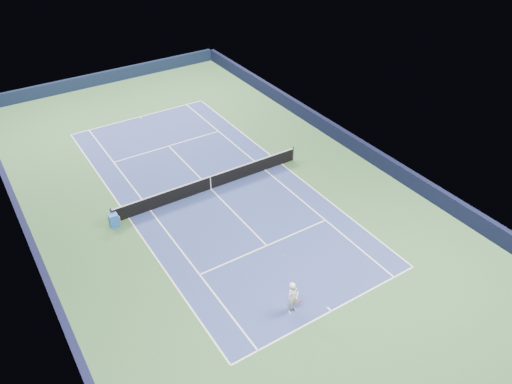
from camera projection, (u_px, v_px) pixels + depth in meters
ground at (211, 189)px, 31.62m from camera, size 40.00×40.00×0.00m
wall_far at (106, 77)px, 44.89m from camera, size 22.00×0.35×1.10m
wall_right at (342, 136)px, 36.06m from camera, size 0.35×40.00×1.10m
wall_left at (31, 244)px, 26.55m from camera, size 0.35×40.00×1.10m
court_surface at (211, 189)px, 31.62m from camera, size 10.97×23.77×0.01m
baseline_far at (140, 117)px, 39.76m from camera, size 10.97×0.08×0.00m
baseline_near at (331, 311)px, 23.47m from camera, size 10.97×0.08×0.00m
sideline_doubles_right at (282, 164)px, 34.03m from camera, size 0.08×23.77×0.00m
sideline_doubles_left at (129, 218)px, 29.21m from camera, size 0.08×23.77×0.00m
sideline_singles_right at (265, 170)px, 33.43m from camera, size 0.08×23.77×0.00m
sideline_singles_left at (150, 210)px, 29.81m from camera, size 0.08×23.77×0.00m
service_line_far at (169, 146)px, 36.01m from camera, size 8.23×0.08×0.00m
service_line_near at (267, 246)px, 27.23m from camera, size 8.23×0.08×0.00m
center_service_line at (211, 189)px, 31.62m from camera, size 0.08×12.80×0.00m
center_mark_far at (141, 117)px, 39.66m from camera, size 0.08×0.30×0.00m
center_mark_near at (329, 309)px, 23.58m from camera, size 0.08×0.30×0.00m
tennis_net at (211, 182)px, 31.33m from camera, size 12.90×0.10×1.07m
sponsor_cube at (114, 220)px, 28.41m from camera, size 0.58×0.48×0.81m
tennis_player at (293, 298)px, 22.96m from camera, size 0.84×1.30×2.72m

